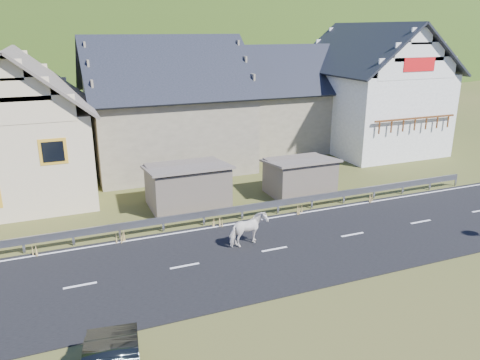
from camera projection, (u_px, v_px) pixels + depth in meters
name	position (u px, v px, depth m)	size (l,w,h in m)	color
ground	(274.00, 250.00, 20.17)	(160.00, 160.00, 0.00)	#3F491C
road	(274.00, 250.00, 20.17)	(60.00, 7.00, 0.04)	black
lane_markings	(274.00, 249.00, 20.16)	(60.00, 6.60, 0.01)	silver
guardrail	(242.00, 209.00, 23.24)	(28.10, 0.09, 0.75)	#93969B
shed_left	(187.00, 187.00, 24.85)	(4.30, 3.30, 2.40)	#6C6254
shed_right	(300.00, 177.00, 26.76)	(3.80, 2.90, 2.20)	#6C6254
house_cream	(18.00, 119.00, 25.85)	(7.80, 9.80, 8.30)	beige
house_stone_a	(165.00, 98.00, 31.61)	(10.80, 9.80, 8.90)	gray
house_stone_b	(284.00, 93.00, 37.06)	(9.80, 8.80, 8.10)	gray
house_white	(371.00, 83.00, 36.29)	(8.80, 10.80, 9.70)	white
mountain	(87.00, 105.00, 186.88)	(440.00, 280.00, 260.00)	#1F3E12
horse	(248.00, 230.00, 20.34)	(1.72, 0.78, 1.45)	white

